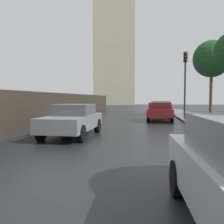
# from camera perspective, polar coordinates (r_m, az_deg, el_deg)

# --- Properties ---
(ground) EXTENTS (120.00, 120.00, 0.00)m
(ground) POSITION_cam_1_polar(r_m,az_deg,el_deg) (5.62, -6.67, -14.04)
(ground) COLOR black
(car_red_near_kerb) EXTENTS (1.85, 4.04, 1.35)m
(car_red_near_kerb) POSITION_cam_1_polar(r_m,az_deg,el_deg) (18.54, 10.90, 0.29)
(car_red_near_kerb) COLOR maroon
(car_red_near_kerb) RESTS_ON ground
(car_grey_far_ahead) EXTENTS (1.95, 4.23, 1.39)m
(car_grey_far_ahead) POSITION_cam_1_polar(r_m,az_deg,el_deg) (10.88, -9.11, -1.78)
(car_grey_far_ahead) COLOR slate
(car_grey_far_ahead) RESTS_ON ground
(car_green_behind_camera) EXTENTS (2.01, 4.61, 1.35)m
(car_green_behind_camera) POSITION_cam_1_polar(r_m,az_deg,el_deg) (24.62, 11.15, 1.01)
(car_green_behind_camera) COLOR slate
(car_green_behind_camera) RESTS_ON ground
(traffic_light) EXTENTS (0.26, 0.39, 4.95)m
(traffic_light) POSITION_cam_1_polar(r_m,az_deg,el_deg) (19.25, 16.67, 8.65)
(traffic_light) COLOR black
(traffic_light) RESTS_ON sidewalk_strip
(street_tree_mid) EXTENTS (3.15, 3.15, 6.60)m
(street_tree_mid) POSITION_cam_1_polar(r_m,az_deg,el_deg) (23.10, 22.17, 11.32)
(street_tree_mid) COLOR #4C3823
(street_tree_mid) RESTS_ON ground
(distant_tower) EXTENTS (10.72, 10.14, 34.67)m
(distant_tower) POSITION_cam_1_polar(r_m,az_deg,el_deg) (64.12, 0.54, 14.99)
(distant_tower) COLOR #B2A88E
(distant_tower) RESTS_ON ground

